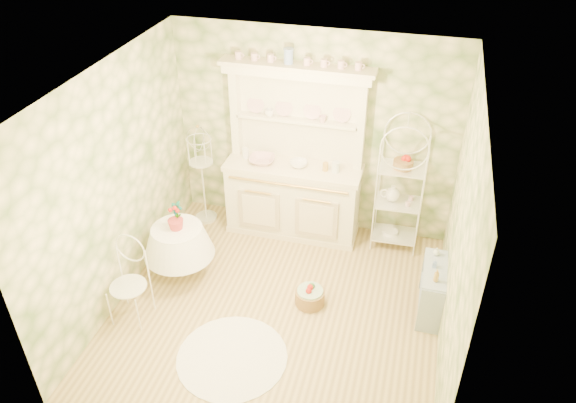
% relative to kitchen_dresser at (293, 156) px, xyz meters
% --- Properties ---
extents(floor, '(3.60, 3.60, 0.00)m').
position_rel_kitchen_dresser_xyz_m(floor, '(0.20, -1.52, -1.15)').
color(floor, tan).
rests_on(floor, ground).
extents(ceiling, '(3.60, 3.60, 0.00)m').
position_rel_kitchen_dresser_xyz_m(ceiling, '(0.20, -1.52, 1.56)').
color(ceiling, white).
rests_on(ceiling, floor).
extents(wall_left, '(3.60, 3.60, 0.00)m').
position_rel_kitchen_dresser_xyz_m(wall_left, '(-1.60, -1.52, 0.21)').
color(wall_left, '#F5E6B6').
rests_on(wall_left, floor).
extents(wall_right, '(3.60, 3.60, 0.00)m').
position_rel_kitchen_dresser_xyz_m(wall_right, '(2.00, -1.52, 0.21)').
color(wall_right, '#F5E6B6').
rests_on(wall_right, floor).
extents(wall_back, '(3.60, 3.60, 0.00)m').
position_rel_kitchen_dresser_xyz_m(wall_back, '(0.20, 0.28, 0.21)').
color(wall_back, '#F5E6B6').
rests_on(wall_back, floor).
extents(wall_front, '(3.60, 3.60, 0.00)m').
position_rel_kitchen_dresser_xyz_m(wall_front, '(0.20, -3.32, 0.21)').
color(wall_front, '#F5E6B6').
rests_on(wall_front, floor).
extents(kitchen_dresser, '(1.87, 0.61, 2.29)m').
position_rel_kitchen_dresser_xyz_m(kitchen_dresser, '(0.00, 0.00, 0.00)').
color(kitchen_dresser, white).
rests_on(kitchen_dresser, floor).
extents(bakers_rack, '(0.58, 0.42, 1.83)m').
position_rel_kitchen_dresser_xyz_m(bakers_rack, '(1.36, 0.04, -0.23)').
color(bakers_rack, white).
rests_on(bakers_rack, floor).
extents(side_shelf, '(0.32, 0.71, 0.59)m').
position_rel_kitchen_dresser_xyz_m(side_shelf, '(1.87, -1.10, -0.85)').
color(side_shelf, '#9DAEC2').
rests_on(side_shelf, floor).
extents(round_table, '(0.61, 0.61, 0.65)m').
position_rel_kitchen_dresser_xyz_m(round_table, '(-1.08, -1.26, -0.82)').
color(round_table, white).
rests_on(round_table, floor).
extents(cafe_chair, '(0.38, 0.38, 0.80)m').
position_rel_kitchen_dresser_xyz_m(cafe_chair, '(-1.32, -2.05, -0.75)').
color(cafe_chair, white).
rests_on(cafe_chair, floor).
extents(birdcage_stand, '(0.38, 0.38, 1.49)m').
position_rel_kitchen_dresser_xyz_m(birdcage_stand, '(-1.24, -0.06, -0.40)').
color(birdcage_stand, white).
rests_on(birdcage_stand, floor).
extents(floor_basket, '(0.42, 0.42, 0.23)m').
position_rel_kitchen_dresser_xyz_m(floor_basket, '(0.54, -1.34, -1.03)').
color(floor_basket, '#9D7642').
rests_on(floor_basket, floor).
extents(lace_rug, '(1.39, 1.39, 0.01)m').
position_rel_kitchen_dresser_xyz_m(lace_rug, '(-0.06, -2.33, -1.14)').
color(lace_rug, white).
rests_on(lace_rug, floor).
extents(bowl_floral, '(0.36, 0.36, 0.08)m').
position_rel_kitchen_dresser_xyz_m(bowl_floral, '(-0.40, -0.03, -0.13)').
color(bowl_floral, white).
rests_on(bowl_floral, kitchen_dresser).
extents(bowl_white, '(0.27, 0.27, 0.07)m').
position_rel_kitchen_dresser_xyz_m(bowl_white, '(0.07, -0.00, -0.13)').
color(bowl_white, white).
rests_on(bowl_white, kitchen_dresser).
extents(cup_left, '(0.12, 0.12, 0.09)m').
position_rel_kitchen_dresser_xyz_m(cup_left, '(-0.35, 0.16, 0.47)').
color(cup_left, white).
rests_on(cup_left, kitchen_dresser).
extents(cup_right, '(0.11, 0.11, 0.09)m').
position_rel_kitchen_dresser_xyz_m(cup_right, '(0.33, 0.16, 0.47)').
color(cup_right, white).
rests_on(cup_right, kitchen_dresser).
extents(potted_geranium, '(0.20, 0.16, 0.32)m').
position_rel_kitchen_dresser_xyz_m(potted_geranium, '(-1.07, -1.21, -0.29)').
color(potted_geranium, '#3F7238').
rests_on(potted_geranium, round_table).
extents(bottle_amber, '(0.08, 0.08, 0.15)m').
position_rel_kitchen_dresser_xyz_m(bottle_amber, '(1.88, -1.30, -0.46)').
color(bottle_amber, '#B18B38').
rests_on(bottle_amber, side_shelf).
extents(bottle_blue, '(0.05, 0.05, 0.10)m').
position_rel_kitchen_dresser_xyz_m(bottle_blue, '(1.86, -1.08, -0.49)').
color(bottle_blue, '#7995CE').
rests_on(bottle_blue, side_shelf).
extents(bottle_glass, '(0.08, 0.08, 0.10)m').
position_rel_kitchen_dresser_xyz_m(bottle_glass, '(1.87, -0.86, -0.50)').
color(bottle_glass, silver).
rests_on(bottle_glass, side_shelf).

